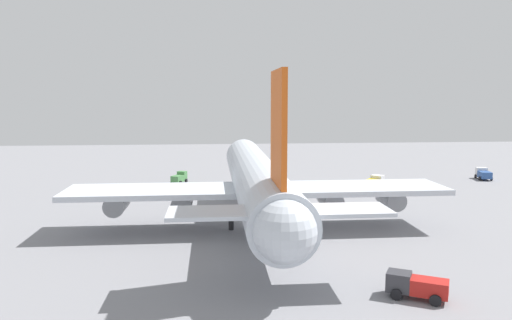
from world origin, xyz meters
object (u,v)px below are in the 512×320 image
safety_cone_nose (251,187)px  maintenance_van (483,174)px  cargo_airplane (256,180)px  pushback_tractor (416,285)px  catering_truck (375,181)px  baggage_tug (179,178)px

safety_cone_nose → maintenance_van: bearing=-82.9°
cargo_airplane → maintenance_van: (33.20, -52.23, -5.04)m
pushback_tractor → maintenance_van: bearing=-34.1°
pushback_tractor → safety_cone_nose: size_ratio=7.39×
cargo_airplane → catering_truck: 38.14m
cargo_airplane → pushback_tractor: cargo_airplane is taller
maintenance_van → safety_cone_nose: (-6.29, 50.77, -0.83)m
maintenance_van → catering_truck: 26.73m
maintenance_van → cargo_airplane: bearing=122.4°
maintenance_van → baggage_tug: bearing=89.3°
baggage_tug → safety_cone_nose: (-7.11, -14.20, -0.79)m
maintenance_van → pushback_tractor: (-59.86, 40.60, 0.01)m
baggage_tug → safety_cone_nose: bearing=-116.6°
cargo_airplane → baggage_tug: 36.68m
pushback_tractor → safety_cone_nose: pushback_tractor is taller
cargo_airplane → baggage_tug: bearing=20.5°
baggage_tug → pushback_tractor: 65.39m
cargo_airplane → maintenance_van: bearing=-57.6°
cargo_airplane → safety_cone_nose: cargo_airplane is taller
safety_cone_nose → baggage_tug: bearing=63.4°
pushback_tractor → catering_truck: bearing=-15.1°
maintenance_van → safety_cone_nose: maintenance_van is taller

